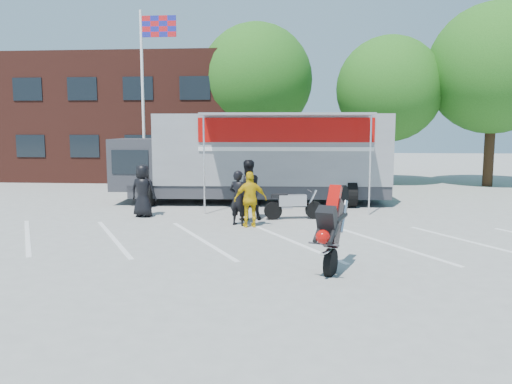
# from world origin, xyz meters

# --- Properties ---
(ground) EXTENTS (100.00, 100.00, 0.00)m
(ground) POSITION_xyz_m (0.00, 0.00, 0.00)
(ground) COLOR #999994
(ground) RESTS_ON ground
(parking_bay_lines) EXTENTS (18.09, 13.33, 0.01)m
(parking_bay_lines) POSITION_xyz_m (0.00, 1.00, 0.01)
(parking_bay_lines) COLOR white
(parking_bay_lines) RESTS_ON ground
(office_building) EXTENTS (18.00, 8.00, 7.00)m
(office_building) POSITION_xyz_m (-10.00, 18.00, 3.50)
(office_building) COLOR #4C2018
(office_building) RESTS_ON ground
(flagpole) EXTENTS (1.61, 0.12, 8.00)m
(flagpole) POSITION_xyz_m (-6.24, 10.00, 5.05)
(flagpole) COLOR white
(flagpole) RESTS_ON ground
(tree_left) EXTENTS (6.12, 6.12, 8.64)m
(tree_left) POSITION_xyz_m (-2.00, 16.00, 5.57)
(tree_left) COLOR #382314
(tree_left) RESTS_ON ground
(tree_mid) EXTENTS (5.44, 5.44, 7.68)m
(tree_mid) POSITION_xyz_m (5.00, 15.00, 4.94)
(tree_mid) COLOR #382314
(tree_mid) RESTS_ON ground
(tree_right) EXTENTS (6.46, 6.46, 9.12)m
(tree_right) POSITION_xyz_m (10.00, 14.50, 5.88)
(tree_right) COLOR #382314
(tree_right) RESTS_ON ground
(transporter_truck) EXTENTS (11.13, 5.76, 3.47)m
(transporter_truck) POSITION_xyz_m (-1.18, 7.79, 0.00)
(transporter_truck) COLOR gray
(transporter_truck) RESTS_ON ground
(parked_motorcycle) EXTENTS (2.06, 1.02, 1.03)m
(parked_motorcycle) POSITION_xyz_m (0.22, 4.21, 0.00)
(parked_motorcycle) COLOR #A6A6AA
(parked_motorcycle) RESTS_ON ground
(stunt_bike_rider) EXTENTS (1.30, 1.83, 1.96)m
(stunt_bike_rider) POSITION_xyz_m (1.22, -1.38, 0.00)
(stunt_bike_rider) COLOR black
(stunt_bike_rider) RESTS_ON ground
(spectator_leather_a) EXTENTS (0.93, 0.68, 1.75)m
(spectator_leather_a) POSITION_xyz_m (-4.78, 4.26, 0.88)
(spectator_leather_a) COLOR black
(spectator_leather_a) RESTS_ON ground
(spectator_leather_b) EXTENTS (0.72, 0.61, 1.67)m
(spectator_leather_b) POSITION_xyz_m (-1.45, 3.06, 0.84)
(spectator_leather_b) COLOR black
(spectator_leather_b) RESTS_ON ground
(spectator_leather_c) EXTENTS (1.15, 1.04, 1.93)m
(spectator_leather_c) POSITION_xyz_m (-1.27, 3.99, 0.97)
(spectator_leather_c) COLOR black
(spectator_leather_c) RESTS_ON ground
(spectator_hivis) EXTENTS (1.04, 0.62, 1.66)m
(spectator_hivis) POSITION_xyz_m (-1.06, 2.82, 0.83)
(spectator_hivis) COLOR #DEB10B
(spectator_hivis) RESTS_ON ground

